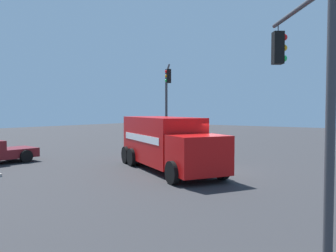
{
  "coord_description": "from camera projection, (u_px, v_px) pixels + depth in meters",
  "views": [
    {
      "loc": [
        -9.01,
        15.2,
        3.14
      ],
      "look_at": [
        1.37,
        1.25,
        2.34
      ],
      "focal_mm": 36.84,
      "sensor_mm": 36.0,
      "label": 1
    }
  ],
  "objects": [
    {
      "name": "ground_plane",
      "position": [
        204.0,
        171.0,
        17.7
      ],
      "size": [
        100.0,
        100.0,
        0.0
      ],
      "primitive_type": "plane",
      "color": "#2B2B2D"
    },
    {
      "name": "delivery_truck",
      "position": [
        167.0,
        143.0,
        17.93
      ],
      "size": [
        8.14,
        6.04,
        2.76
      ],
      "color": "red",
      "rests_on": "ground"
    },
    {
      "name": "traffic_light_primary",
      "position": [
        167.0,
        96.0,
        26.74
      ],
      "size": [
        3.11,
        3.76,
        6.47
      ],
      "color": "#38383D",
      "rests_on": "ground"
    },
    {
      "name": "traffic_light_secondary",
      "position": [
        308.0,
        79.0,
        8.17
      ],
      "size": [
        2.34,
        2.88,
        5.95
      ],
      "color": "#38383D",
      "rests_on": "ground"
    }
  ]
}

